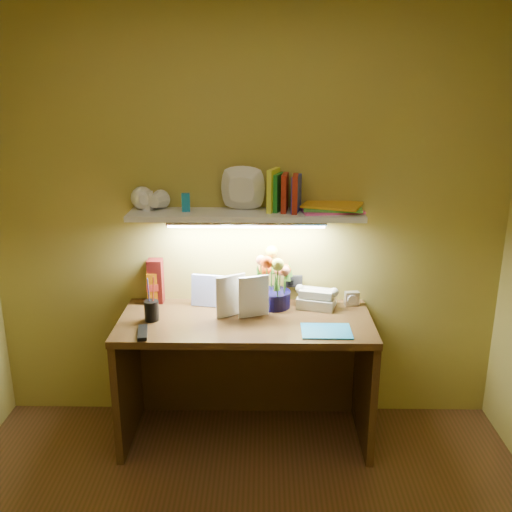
{
  "coord_description": "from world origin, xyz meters",
  "views": [
    {
      "loc": [
        0.1,
        -1.7,
        2.02
      ],
      "look_at": [
        0.06,
        1.35,
        1.07
      ],
      "focal_mm": 40.0,
      "sensor_mm": 36.0,
      "label": 1
    }
  ],
  "objects": [
    {
      "name": "blue_folder",
      "position": [
        0.43,
        1.04,
        0.75
      ],
      "size": [
        0.26,
        0.19,
        0.01
      ],
      "primitive_type": "cube",
      "rotation": [
        0.0,
        0.0,
        -0.01
      ],
      "color": "#1987C7",
      "rests_on": "desk"
    },
    {
      "name": "flower_bouquet",
      "position": [
        0.16,
        1.38,
        0.92
      ],
      "size": [
        0.23,
        0.23,
        0.33
      ],
      "primitive_type": null,
      "rotation": [
        0.0,
        0.0,
        -0.09
      ],
      "color": "#0C0939",
      "rests_on": "desk"
    },
    {
      "name": "telephone",
      "position": [
        0.41,
        1.38,
        0.81
      ],
      "size": [
        0.24,
        0.21,
        0.13
      ],
      "primitive_type": null,
      "rotation": [
        0.0,
        0.0,
        -0.27
      ],
      "color": "beige",
      "rests_on": "desk"
    },
    {
      "name": "whisky_box",
      "position": [
        -0.54,
        1.45,
        0.88
      ],
      "size": [
        0.08,
        0.08,
        0.26
      ],
      "primitive_type": "cube",
      "rotation": [
        0.0,
        0.0,
        0.0
      ],
      "color": "#58110E",
      "rests_on": "desk"
    },
    {
      "name": "whisky_bottle",
      "position": [
        -0.55,
        1.43,
        0.87
      ],
      "size": [
        0.07,
        0.07,
        0.24
      ],
      "primitive_type": null,
      "rotation": [
        0.0,
        0.0,
        0.14
      ],
      "color": "#A95305",
      "rests_on": "desk"
    },
    {
      "name": "tv_remote",
      "position": [
        -0.53,
        1.0,
        0.76
      ],
      "size": [
        0.08,
        0.18,
        0.02
      ],
      "primitive_type": "cube",
      "rotation": [
        0.0,
        0.0,
        0.18
      ],
      "color": "black",
      "rests_on": "desk"
    },
    {
      "name": "pen_cup",
      "position": [
        -0.51,
        1.18,
        0.85
      ],
      "size": [
        0.1,
        0.1,
        0.19
      ],
      "primitive_type": "cylinder",
      "rotation": [
        0.0,
        0.0,
        0.33
      ],
      "color": "black",
      "rests_on": "desk"
    },
    {
      "name": "desk_book_b",
      "position": [
        -0.04,
        1.21,
        0.87
      ],
      "size": [
        0.17,
        0.07,
        0.24
      ],
      "primitive_type": "imported",
      "rotation": [
        0.0,
        0.0,
        0.33
      ],
      "color": "white",
      "rests_on": "desk"
    },
    {
      "name": "art_card",
      "position": [
        -0.23,
        1.4,
        0.84
      ],
      "size": [
        0.19,
        0.07,
        0.18
      ],
      "primitive_type": null,
      "rotation": [
        0.0,
        0.0,
        -0.18
      ],
      "color": "white",
      "rests_on": "desk"
    },
    {
      "name": "desk_clock",
      "position": [
        0.62,
        1.41,
        0.79
      ],
      "size": [
        0.09,
        0.05,
        0.08
      ],
      "primitive_type": "cube",
      "rotation": [
        0.0,
        0.0,
        0.15
      ],
      "color": "silver",
      "rests_on": "desk"
    },
    {
      "name": "desk",
      "position": [
        0.0,
        1.2,
        0.38
      ],
      "size": [
        1.4,
        0.6,
        0.75
      ],
      "primitive_type": "cube",
      "color": "#3C2510",
      "rests_on": "ground"
    },
    {
      "name": "wall_shelf",
      "position": [
        0.02,
        1.39,
        1.34
      ],
      "size": [
        1.31,
        0.33,
        0.27
      ],
      "color": "white",
      "rests_on": "ground"
    },
    {
      "name": "desk_book_a",
      "position": [
        -0.16,
        1.2,
        0.87
      ],
      "size": [
        0.17,
        0.1,
        0.24
      ],
      "primitive_type": "imported",
      "rotation": [
        0.0,
        0.0,
        0.48
      ],
      "color": "silver",
      "rests_on": "desk"
    }
  ]
}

